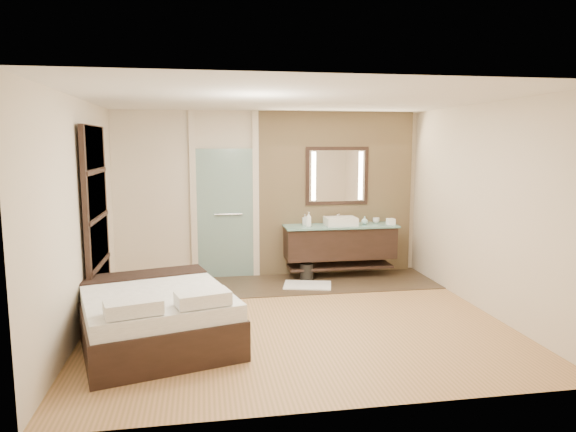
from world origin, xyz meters
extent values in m
plane|color=olive|center=(0.00, 0.00, 0.00)|extent=(5.00, 5.00, 0.00)
cube|color=#362A1D|center=(0.60, 1.60, 0.01)|extent=(3.80, 1.30, 0.01)
cube|color=tan|center=(1.10, 2.21, 1.35)|extent=(2.60, 0.08, 2.70)
cube|color=black|center=(1.10, 1.92, 0.57)|extent=(1.80, 0.50, 0.50)
cube|color=black|center=(1.10, 1.92, 0.18)|extent=(1.71, 0.45, 0.04)
cube|color=#88D0C5|center=(1.10, 1.90, 0.85)|extent=(1.85, 0.55, 0.03)
cube|color=white|center=(1.10, 1.90, 0.93)|extent=(0.50, 0.38, 0.13)
cylinder|color=silver|center=(1.10, 2.09, 0.95)|extent=(0.03, 0.03, 0.18)
cylinder|color=silver|center=(1.10, 2.05, 1.03)|extent=(0.02, 0.10, 0.02)
cube|color=black|center=(1.10, 2.16, 1.65)|extent=(1.06, 0.03, 0.96)
cube|color=white|center=(1.10, 2.15, 1.65)|extent=(0.94, 0.01, 0.84)
cube|color=#FDEDBE|center=(0.70, 2.14, 1.65)|extent=(0.07, 0.01, 0.80)
cube|color=#FDEDBE|center=(1.50, 2.14, 1.65)|extent=(0.07, 0.01, 0.80)
cube|color=silver|center=(-0.75, 2.20, 1.05)|extent=(0.90, 0.05, 2.10)
cylinder|color=silver|center=(-0.70, 2.15, 1.05)|extent=(0.45, 0.03, 0.03)
cube|color=beige|center=(-1.25, 2.21, 1.35)|extent=(0.10, 0.08, 2.70)
cube|color=beige|center=(-0.25, 2.21, 1.35)|extent=(0.10, 0.08, 2.70)
cube|color=black|center=(-2.43, 0.60, 1.20)|extent=(0.06, 1.20, 2.40)
cube|color=beige|center=(-2.41, 0.60, 0.37)|extent=(0.02, 1.06, 0.52)
cube|color=beige|center=(-2.41, 0.60, 0.96)|extent=(0.02, 1.06, 0.52)
cube|color=beige|center=(-2.41, 0.60, 1.54)|extent=(0.02, 1.06, 0.52)
cube|color=beige|center=(-2.41, 0.60, 2.13)|extent=(0.02, 1.06, 0.52)
cube|color=black|center=(-1.65, -0.47, 0.21)|extent=(1.97, 2.24, 0.42)
cube|color=silver|center=(-1.65, -0.47, 0.50)|extent=(1.91, 2.18, 0.17)
cube|color=black|center=(-1.84, 0.21, 0.59)|extent=(1.53, 0.81, 0.04)
cube|color=silver|center=(-1.77, -1.29, 0.66)|extent=(0.58, 0.41, 0.13)
cube|color=silver|center=(-1.13, -1.11, 0.66)|extent=(0.58, 0.41, 0.13)
cube|color=white|center=(0.46, 1.43, 0.02)|extent=(0.82, 0.66, 0.02)
cylinder|color=black|center=(0.52, 1.79, 0.14)|extent=(0.22, 0.22, 0.27)
cube|color=white|center=(1.92, 1.80, 0.92)|extent=(0.12, 0.12, 0.10)
imported|color=white|center=(0.56, 1.84, 0.98)|extent=(0.11, 0.11, 0.23)
imported|color=#B2B2B2|center=(0.54, 2.05, 0.95)|extent=(0.08, 0.08, 0.17)
imported|color=#A9D4D1|center=(1.51, 1.91, 0.93)|extent=(0.13, 0.13, 0.13)
imported|color=silver|center=(1.75, 2.03, 0.91)|extent=(0.13, 0.13, 0.09)
camera|label=1|loc=(-1.11, -6.08, 2.17)|focal=32.00mm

